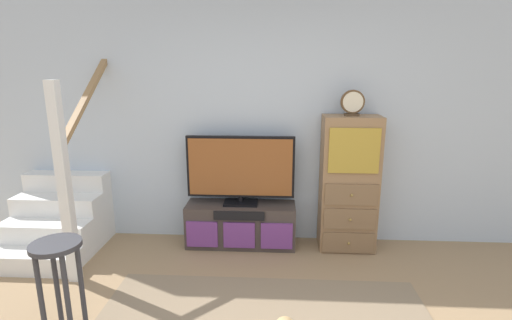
# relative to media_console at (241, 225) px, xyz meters

# --- Properties ---
(back_wall) EXTENTS (6.40, 0.12, 2.70)m
(back_wall) POSITION_rel_media_console_xyz_m (0.30, 0.27, 1.12)
(back_wall) COLOR silver
(back_wall) RESTS_ON ground_plane
(media_console) EXTENTS (1.17, 0.38, 0.47)m
(media_console) POSITION_rel_media_console_xyz_m (0.00, 0.00, 0.00)
(media_console) COLOR #423833
(media_console) RESTS_ON ground_plane
(television) EXTENTS (1.14, 0.22, 0.74)m
(television) POSITION_rel_media_console_xyz_m (0.00, 0.02, 0.63)
(television) COLOR black
(television) RESTS_ON media_console
(side_cabinet) EXTENTS (0.58, 0.38, 1.43)m
(side_cabinet) POSITION_rel_media_console_xyz_m (1.14, 0.01, 0.48)
(side_cabinet) COLOR #93704C
(side_cabinet) RESTS_ON ground_plane
(desk_clock) EXTENTS (0.23, 0.08, 0.26)m
(desk_clock) POSITION_rel_media_console_xyz_m (1.12, -0.00, 1.32)
(desk_clock) COLOR #4C3823
(desk_clock) RESTS_ON side_cabinet
(staircase) EXTENTS (1.00, 1.36, 2.20)m
(staircase) POSITION_rel_media_console_xyz_m (-1.94, 0.01, 0.14)
(staircase) COLOR white
(staircase) RESTS_ON ground_plane
(bar_stool_near) EXTENTS (0.34, 0.34, 0.73)m
(bar_stool_near) POSITION_rel_media_console_xyz_m (-1.13, -1.51, 0.31)
(bar_stool_near) COLOR #333338
(bar_stool_near) RESTS_ON ground_plane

